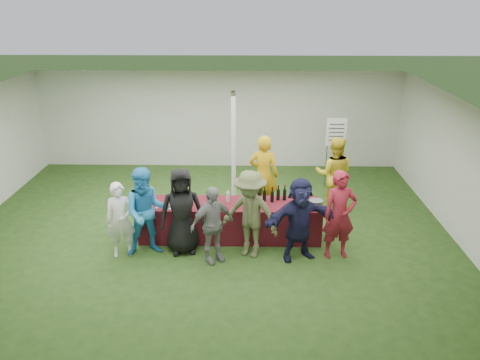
{
  "coord_description": "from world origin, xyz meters",
  "views": [
    {
      "loc": [
        0.84,
        -8.7,
        4.62
      ],
      "look_at": [
        0.67,
        -0.26,
        1.25
      ],
      "focal_mm": 35.0,
      "sensor_mm": 36.0,
      "label": 1
    }
  ],
  "objects_px": {
    "customer_0": "(120,220)",
    "customer_6": "(339,215)",
    "staff_back": "(334,174)",
    "customer_2": "(182,211)",
    "serving_table": "(230,220)",
    "customer_3": "(212,225)",
    "customer_5": "(300,219)",
    "customer_4": "(250,214)",
    "customer_1": "(147,212)",
    "dump_bucket": "(316,205)",
    "staff_pourer": "(264,175)",
    "wine_list_sign": "(336,137)"
  },
  "relations": [
    {
      "from": "customer_4",
      "to": "customer_1",
      "type": "bearing_deg",
      "value": -157.14
    },
    {
      "from": "customer_2",
      "to": "customer_6",
      "type": "height_order",
      "value": "customer_6"
    },
    {
      "from": "customer_0",
      "to": "customer_6",
      "type": "bearing_deg",
      "value": -14.03
    },
    {
      "from": "serving_table",
      "to": "customer_6",
      "type": "distance_m",
      "value": 2.21
    },
    {
      "from": "customer_5",
      "to": "customer_6",
      "type": "relative_size",
      "value": 0.94
    },
    {
      "from": "customer_4",
      "to": "serving_table",
      "type": "bearing_deg",
      "value": 143.67
    },
    {
      "from": "customer_2",
      "to": "customer_1",
      "type": "bearing_deg",
      "value": 176.9
    },
    {
      "from": "staff_pourer",
      "to": "customer_6",
      "type": "bearing_deg",
      "value": 138.02
    },
    {
      "from": "staff_back",
      "to": "customer_6",
      "type": "height_order",
      "value": "staff_back"
    },
    {
      "from": "customer_5",
      "to": "customer_4",
      "type": "bearing_deg",
      "value": 155.74
    },
    {
      "from": "staff_back",
      "to": "customer_1",
      "type": "bearing_deg",
      "value": 37.75
    },
    {
      "from": "wine_list_sign",
      "to": "customer_6",
      "type": "height_order",
      "value": "wine_list_sign"
    },
    {
      "from": "customer_1",
      "to": "customer_4",
      "type": "xyz_separation_m",
      "value": [
        1.92,
        -0.03,
        -0.01
      ]
    },
    {
      "from": "staff_back",
      "to": "customer_3",
      "type": "relative_size",
      "value": 1.17
    },
    {
      "from": "customer_2",
      "to": "serving_table",
      "type": "bearing_deg",
      "value": 21.5
    },
    {
      "from": "customer_5",
      "to": "staff_back",
      "type": "bearing_deg",
      "value": 46.42
    },
    {
      "from": "staff_back",
      "to": "customer_2",
      "type": "distance_m",
      "value": 3.7
    },
    {
      "from": "customer_1",
      "to": "customer_2",
      "type": "relative_size",
      "value": 1.02
    },
    {
      "from": "serving_table",
      "to": "customer_3",
      "type": "xyz_separation_m",
      "value": [
        -0.29,
        -0.91,
        0.36
      ]
    },
    {
      "from": "customer_6",
      "to": "dump_bucket",
      "type": "bearing_deg",
      "value": 118.41
    },
    {
      "from": "dump_bucket",
      "to": "customer_3",
      "type": "distance_m",
      "value": 2.08
    },
    {
      "from": "serving_table",
      "to": "dump_bucket",
      "type": "relative_size",
      "value": 13.73
    },
    {
      "from": "customer_5",
      "to": "customer_6",
      "type": "bearing_deg",
      "value": -12.9
    },
    {
      "from": "dump_bucket",
      "to": "customer_2",
      "type": "bearing_deg",
      "value": -172.15
    },
    {
      "from": "customer_5",
      "to": "customer_0",
      "type": "bearing_deg",
      "value": 160.21
    },
    {
      "from": "staff_back",
      "to": "customer_5",
      "type": "relative_size",
      "value": 1.08
    },
    {
      "from": "staff_back",
      "to": "customer_4",
      "type": "distance_m",
      "value": 2.79
    },
    {
      "from": "wine_list_sign",
      "to": "staff_back",
      "type": "bearing_deg",
      "value": -100.1
    },
    {
      "from": "customer_0",
      "to": "dump_bucket",
      "type": "bearing_deg",
      "value": -6.54
    },
    {
      "from": "customer_0",
      "to": "customer_4",
      "type": "height_order",
      "value": "customer_4"
    },
    {
      "from": "dump_bucket",
      "to": "customer_0",
      "type": "distance_m",
      "value": 3.71
    },
    {
      "from": "customer_3",
      "to": "customer_6",
      "type": "bearing_deg",
      "value": -28.42
    },
    {
      "from": "serving_table",
      "to": "customer_5",
      "type": "bearing_deg",
      "value": -30.89
    },
    {
      "from": "staff_back",
      "to": "customer_3",
      "type": "height_order",
      "value": "staff_back"
    },
    {
      "from": "staff_back",
      "to": "dump_bucket",
      "type": "bearing_deg",
      "value": 78.58
    },
    {
      "from": "customer_1",
      "to": "customer_4",
      "type": "height_order",
      "value": "customer_1"
    },
    {
      "from": "staff_back",
      "to": "customer_2",
      "type": "relative_size",
      "value": 1.02
    },
    {
      "from": "staff_pourer",
      "to": "customer_3",
      "type": "bearing_deg",
      "value": 77.02
    },
    {
      "from": "customer_0",
      "to": "customer_3",
      "type": "height_order",
      "value": "customer_3"
    },
    {
      "from": "customer_4",
      "to": "customer_3",
      "type": "bearing_deg",
      "value": -139.04
    },
    {
      "from": "serving_table",
      "to": "dump_bucket",
      "type": "bearing_deg",
      "value": -7.5
    },
    {
      "from": "serving_table",
      "to": "customer_1",
      "type": "relative_size",
      "value": 2.09
    },
    {
      "from": "serving_table",
      "to": "customer_4",
      "type": "height_order",
      "value": "customer_4"
    },
    {
      "from": "customer_2",
      "to": "customer_3",
      "type": "xyz_separation_m",
      "value": [
        0.59,
        -0.34,
        -0.1
      ]
    },
    {
      "from": "customer_4",
      "to": "customer_5",
      "type": "relative_size",
      "value": 1.06
    },
    {
      "from": "dump_bucket",
      "to": "customer_1",
      "type": "height_order",
      "value": "customer_1"
    },
    {
      "from": "customer_4",
      "to": "customer_5",
      "type": "distance_m",
      "value": 0.91
    },
    {
      "from": "customer_0",
      "to": "customer_2",
      "type": "bearing_deg",
      "value": -6.07
    },
    {
      "from": "staff_pourer",
      "to": "customer_6",
      "type": "distance_m",
      "value": 2.3
    },
    {
      "from": "staff_back",
      "to": "customer_0",
      "type": "distance_m",
      "value": 4.77
    }
  ]
}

